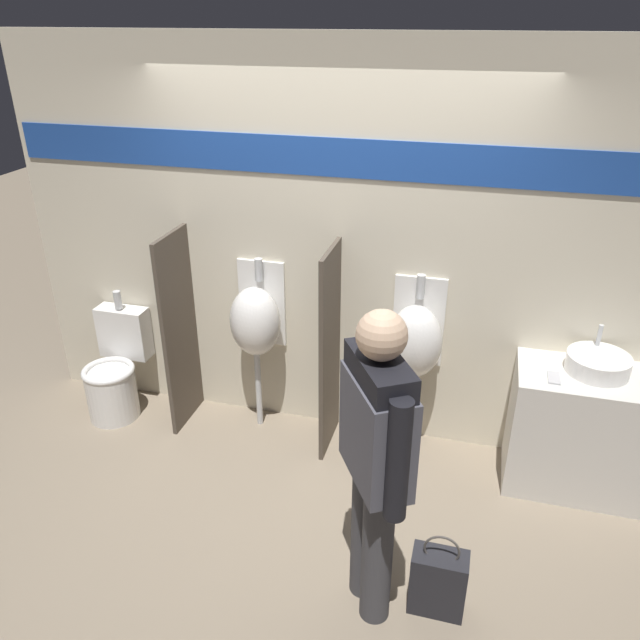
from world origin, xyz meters
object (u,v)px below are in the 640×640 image
(sink_basin, at_px, (598,363))
(cell_phone, at_px, (554,378))
(shopping_bag, at_px, (438,581))
(toilet, at_px, (115,374))
(urinal_far, at_px, (415,341))
(urinal_near_counter, at_px, (256,321))
(person_in_vest, at_px, (376,450))

(sink_basin, bearing_deg, cell_phone, -148.96)
(shopping_bag, bearing_deg, sink_basin, 58.28)
(sink_basin, bearing_deg, shopping_bag, -121.72)
(cell_phone, relative_size, toilet, 0.15)
(toilet, bearing_deg, sink_basin, 1.43)
(cell_phone, bearing_deg, shopping_bag, -115.35)
(sink_basin, bearing_deg, toilet, -178.57)
(urinal_far, bearing_deg, urinal_near_counter, 180.00)
(urinal_near_counter, distance_m, person_in_vest, 1.75)
(cell_phone, bearing_deg, sink_basin, 31.04)
(shopping_bag, bearing_deg, urinal_far, 104.34)
(sink_basin, xyz_separation_m, shopping_bag, (-0.78, -1.26, -0.69))
(cell_phone, height_order, urinal_near_counter, urinal_near_counter)
(toilet, bearing_deg, cell_phone, -1.29)
(cell_phone, distance_m, shopping_bag, 1.38)
(urinal_far, height_order, shopping_bag, urinal_far)
(sink_basin, bearing_deg, urinal_far, 177.50)
(shopping_bag, bearing_deg, toilet, 155.30)
(urinal_near_counter, bearing_deg, cell_phone, -5.84)
(cell_phone, bearing_deg, urinal_near_counter, 174.16)
(sink_basin, relative_size, person_in_vest, 0.22)
(urinal_far, bearing_deg, shopping_bag, -75.66)
(urinal_far, relative_size, shopping_bag, 2.57)
(cell_phone, relative_size, urinal_near_counter, 0.11)
(urinal_near_counter, distance_m, urinal_far, 1.11)
(sink_basin, height_order, cell_phone, sink_basin)
(person_in_vest, relative_size, shopping_bag, 3.40)
(cell_phone, xyz_separation_m, toilet, (-3.08, 0.07, -0.50))
(urinal_near_counter, relative_size, urinal_far, 1.00)
(person_in_vest, height_order, shopping_bag, person_in_vest)
(sink_basin, relative_size, toilet, 0.40)
(urinal_far, height_order, toilet, urinal_far)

